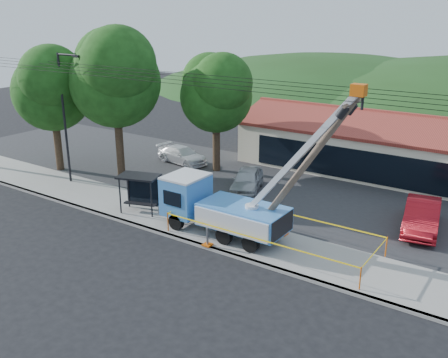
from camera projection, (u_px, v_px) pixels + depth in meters
The scene contains 18 objects.
ground at pixel (181, 265), 23.98m from camera, with size 120.00×120.00×0.00m, color black.
curb at pixel (206, 247), 25.60m from camera, with size 60.00×0.25×0.15m, color gray.
sidewalk at pixel (227, 234), 27.09m from camera, with size 60.00×4.00×0.15m, color gray.
parking_lot at pixel (293, 192), 33.36m from camera, with size 60.00×12.00×0.10m, color #28282B.
strip_mall at pixel (392, 149), 36.90m from camera, with size 22.50×8.53×4.67m.
streetlight at pixel (65, 109), 33.53m from camera, with size 2.13×0.22×9.00m.
tree_west_near at pixel (115, 73), 34.22m from camera, with size 7.56×6.72×10.80m.
tree_west_far at pixel (51, 84), 36.03m from camera, with size 6.84×6.08×9.48m.
tree_lot at pixel (216, 89), 35.90m from camera, with size 6.30×5.60×8.94m.
hill_west at pixel (333, 92), 75.06m from camera, with size 78.40×56.00×28.00m, color #1D3A15.
power_lines at pixel (9, 113), 35.28m from camera, with size 60.00×1.42×8.46m.
utility_truck at pixel (220, 206), 26.63m from camera, with size 10.83×3.83×8.58m.
leaning_pole at pixel (306, 164), 23.48m from camera, with size 5.70×1.88×8.52m.
bus_shelter at pixel (140, 184), 29.56m from camera, with size 2.70×2.12×2.28m.
caution_tape at pixel (271, 229), 25.60m from camera, with size 10.84×3.70×1.07m.
car_silver at pixel (247, 192), 33.56m from camera, with size 1.80×4.48×1.53m, color #ACB0B3.
car_red at pixel (420, 231), 27.60m from camera, with size 1.77×5.08×1.67m, color #A9101A.
car_white at pixel (182, 164), 39.70m from camera, with size 1.83×4.50×1.31m, color silver.
Camera 1 is at (13.75, -16.52, 11.59)m, focal length 40.00 mm.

